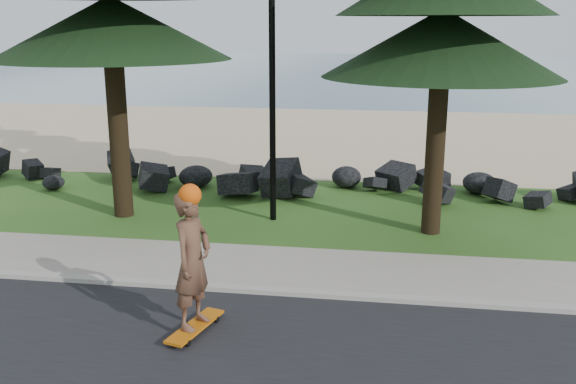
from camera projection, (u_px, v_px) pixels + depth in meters
name	position (u px, v px, depth m)	size (l,w,h in m)	color
ground	(243.00, 271.00, 11.60)	(160.00, 160.00, 0.00)	#2A4F18
kerb	(231.00, 289.00, 10.73)	(160.00, 0.20, 0.10)	#A49F93
sidewalk	(245.00, 265.00, 11.78)	(160.00, 2.00, 0.08)	gray
beach_sand	(322.00, 135.00, 25.45)	(160.00, 15.00, 0.01)	tan
ocean	(361.00, 69.00, 60.31)	(160.00, 58.00, 0.01)	#3D5E76
seawall_boulders	(289.00, 192.00, 16.95)	(60.00, 2.40, 1.10)	black
lamp_post	(272.00, 33.00, 13.59)	(0.25, 0.14, 8.14)	black
skateboarder	(193.00, 261.00, 9.02)	(0.65, 1.23, 2.22)	#B95B0A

